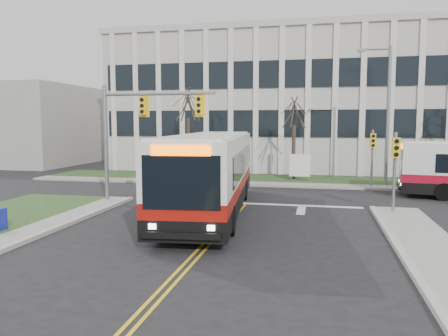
% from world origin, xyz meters
% --- Properties ---
extents(ground, '(120.00, 120.00, 0.00)m').
position_xyz_m(ground, '(0.00, 0.00, 0.00)').
color(ground, black).
rests_on(ground, ground).
extents(sidewalk_cross, '(44.00, 1.60, 0.14)m').
position_xyz_m(sidewalk_cross, '(5.00, 15.20, 0.07)').
color(sidewalk_cross, '#9E9B93').
rests_on(sidewalk_cross, ground).
extents(building_lawn, '(44.00, 5.00, 0.12)m').
position_xyz_m(building_lawn, '(5.00, 18.00, 0.06)').
color(building_lawn, '#2A4A1F').
rests_on(building_lawn, ground).
extents(office_building, '(40.00, 16.00, 12.00)m').
position_xyz_m(office_building, '(5.00, 30.00, 6.00)').
color(office_building, '#BAB6AC').
rests_on(office_building, ground).
extents(building_annex, '(12.00, 12.00, 8.00)m').
position_xyz_m(building_annex, '(-26.00, 26.00, 4.00)').
color(building_annex, '#9E9B93').
rests_on(building_annex, ground).
extents(mast_arm_signal, '(6.11, 0.38, 6.20)m').
position_xyz_m(mast_arm_signal, '(-5.62, 7.16, 4.26)').
color(mast_arm_signal, slate).
rests_on(mast_arm_signal, ground).
extents(signal_pole_near, '(0.34, 0.39, 3.80)m').
position_xyz_m(signal_pole_near, '(7.20, 6.90, 2.50)').
color(signal_pole_near, slate).
rests_on(signal_pole_near, ground).
extents(signal_pole_far, '(0.34, 0.39, 3.80)m').
position_xyz_m(signal_pole_far, '(7.20, 15.40, 2.50)').
color(signal_pole_far, slate).
rests_on(signal_pole_far, ground).
extents(streetlight, '(2.15, 0.25, 9.20)m').
position_xyz_m(streetlight, '(8.03, 16.20, 5.19)').
color(streetlight, slate).
rests_on(streetlight, ground).
extents(directory_sign, '(1.50, 0.12, 2.00)m').
position_xyz_m(directory_sign, '(2.50, 17.50, 1.17)').
color(directory_sign, slate).
rests_on(directory_sign, ground).
extents(tree_left, '(1.80, 1.80, 7.70)m').
position_xyz_m(tree_left, '(-6.00, 18.00, 5.51)').
color(tree_left, '#42352B').
rests_on(tree_left, ground).
extents(tree_mid, '(1.80, 1.80, 6.82)m').
position_xyz_m(tree_mid, '(2.00, 18.20, 4.88)').
color(tree_mid, '#42352B').
rests_on(tree_mid, ground).
extents(bus_main, '(4.26, 13.78, 3.62)m').
position_xyz_m(bus_main, '(-1.18, 5.74, 1.81)').
color(bus_main, silver).
rests_on(bus_main, ground).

